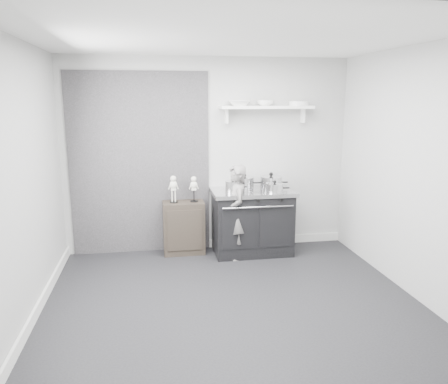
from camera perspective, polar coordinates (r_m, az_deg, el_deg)
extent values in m
plane|color=black|center=(4.84, 0.96, -14.11)|extent=(4.00, 4.00, 0.00)
cube|color=#A2A2A0|center=(6.17, -2.06, 4.78)|extent=(4.00, 0.02, 2.70)
cube|color=#A2A2A0|center=(2.71, 8.05, -4.98)|extent=(4.00, 0.02, 2.70)
cube|color=#A2A2A0|center=(4.50, -24.87, 0.88)|extent=(0.02, 3.60, 2.70)
cube|color=#A2A2A0|center=(5.16, 23.42, 2.32)|extent=(0.02, 3.60, 2.70)
cube|color=silver|center=(4.38, 1.09, 19.47)|extent=(4.00, 3.60, 0.02)
cube|color=black|center=(6.12, -10.90, 3.56)|extent=(1.90, 0.02, 2.50)
cube|color=silver|center=(6.64, 6.68, -6.19)|extent=(2.00, 0.03, 0.12)
cube|color=silver|center=(4.89, -23.26, -14.09)|extent=(0.03, 3.60, 0.12)
cube|color=white|center=(6.15, 5.61, 10.96)|extent=(1.30, 0.26, 0.04)
cube|color=white|center=(6.10, 0.34, 9.89)|extent=(0.03, 0.12, 0.20)
cube|color=white|center=(6.38, 10.26, 9.80)|extent=(0.03, 0.12, 0.20)
cube|color=black|center=(6.15, 3.66, -4.08)|extent=(1.06, 0.64, 0.85)
cube|color=silver|center=(6.04, 3.72, 0.03)|extent=(1.12, 0.68, 0.05)
cube|color=black|center=(5.79, 1.92, -4.87)|extent=(0.45, 0.02, 0.55)
cube|color=black|center=(5.91, 6.78, -4.60)|extent=(0.45, 0.02, 0.55)
cylinder|color=silver|center=(5.74, 4.50, -1.99)|extent=(0.96, 0.02, 0.02)
cylinder|color=black|center=(5.67, 1.35, -1.26)|extent=(0.04, 0.03, 0.04)
cylinder|color=black|center=(5.73, 4.48, -1.13)|extent=(0.04, 0.03, 0.04)
cylinder|color=black|center=(5.82, 7.52, -1.00)|extent=(0.04, 0.03, 0.04)
cube|color=black|center=(6.15, -5.28, -4.65)|extent=(0.57, 0.33, 0.74)
imported|color=slate|center=(5.87, 1.55, -2.66)|extent=(0.33, 0.48, 1.28)
cylinder|color=silver|center=(5.84, 1.15, 0.62)|extent=(0.20, 0.20, 0.14)
cylinder|color=silver|center=(5.83, 1.16, 1.38)|extent=(0.20, 0.20, 0.02)
sphere|color=black|center=(5.82, 1.16, 1.62)|extent=(0.04, 0.04, 0.04)
cylinder|color=black|center=(5.87, 2.49, 0.66)|extent=(0.10, 0.02, 0.02)
cylinder|color=silver|center=(6.12, 2.70, 1.16)|extent=(0.26, 0.26, 0.15)
cylinder|color=silver|center=(6.11, 2.71, 1.91)|extent=(0.27, 0.27, 0.02)
sphere|color=black|center=(6.10, 2.71, 2.20)|extent=(0.05, 0.05, 0.05)
cylinder|color=black|center=(6.16, 4.26, 1.21)|extent=(0.10, 0.02, 0.02)
cylinder|color=silver|center=(6.17, 6.15, 1.22)|extent=(0.31, 0.31, 0.15)
cylinder|color=silver|center=(6.15, 6.17, 1.99)|extent=(0.32, 0.32, 0.02)
sphere|color=black|center=(6.15, 6.17, 2.32)|extent=(0.06, 0.06, 0.06)
cylinder|color=black|center=(6.22, 7.87, 1.27)|extent=(0.10, 0.02, 0.02)
cylinder|color=silver|center=(5.90, 6.64, 0.48)|extent=(0.23, 0.23, 0.11)
cylinder|color=silver|center=(5.89, 6.65, 1.07)|extent=(0.24, 0.24, 0.02)
sphere|color=black|center=(5.88, 6.66, 1.34)|extent=(0.04, 0.04, 0.04)
cylinder|color=black|center=(5.95, 8.07, 0.53)|extent=(0.10, 0.02, 0.02)
imported|color=white|center=(6.06, 2.02, 11.54)|extent=(0.31, 0.31, 0.08)
imported|color=white|center=(6.14, 5.41, 11.49)|extent=(0.23, 0.23, 0.07)
cylinder|color=silver|center=(6.28, 9.77, 11.33)|extent=(0.28, 0.28, 0.06)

